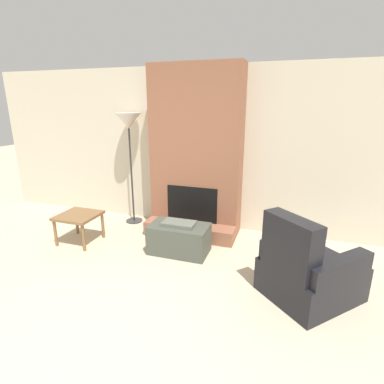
# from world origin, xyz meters

# --- Properties ---
(wall_back) EXTENTS (7.93, 0.06, 2.60)m
(wall_back) POSITION_xyz_m (0.00, 3.43, 1.30)
(wall_back) COLOR beige
(wall_back) RESTS_ON ground_plane
(fireplace) EXTENTS (1.43, 0.73, 2.60)m
(fireplace) POSITION_xyz_m (0.00, 3.17, 1.23)
(fireplace) COLOR #935B42
(fireplace) RESTS_ON ground_plane
(ottoman) EXTENTS (0.82, 0.47, 0.46)m
(ottoman) POSITION_xyz_m (0.03, 2.32, 0.21)
(ottoman) COLOR #474C42
(ottoman) RESTS_ON ground_plane
(armchair) EXTENTS (1.20, 1.20, 0.97)m
(armchair) POSITION_xyz_m (1.68, 1.79, 0.29)
(armchair) COLOR black
(armchair) RESTS_ON ground_plane
(side_table) EXTENTS (0.57, 0.55, 0.44)m
(side_table) POSITION_xyz_m (-1.52, 2.16, 0.38)
(side_table) COLOR brown
(side_table) RESTS_ON ground_plane
(floor_lamp_left) EXTENTS (0.42, 0.42, 1.88)m
(floor_lamp_left) POSITION_xyz_m (-1.15, 3.15, 1.68)
(floor_lamp_left) COLOR #333333
(floor_lamp_left) RESTS_ON ground_plane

